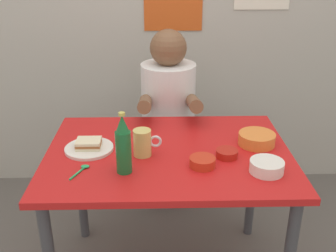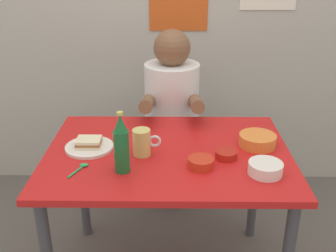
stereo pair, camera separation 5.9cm
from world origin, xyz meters
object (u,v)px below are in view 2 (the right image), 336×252
plate_orange (89,147)px  sandwich (89,142)px  stool (172,160)px  rice_bowl_white (265,168)px  dining_table (168,169)px  beer_bottle (121,145)px  person_seated (172,98)px  beer_mug (142,142)px

plate_orange → sandwich: size_ratio=2.00×
stool → rice_bowl_white: size_ratio=3.21×
dining_table → beer_bottle: bearing=-135.4°
rice_bowl_white → person_seated: bearing=115.0°
rice_bowl_white → beer_bottle: bearing=178.3°
sandwich → beer_bottle: size_ratio=0.42×
beer_bottle → sandwich: bearing=131.4°
person_seated → beer_bottle: person_seated is taller
stool → beer_mug: size_ratio=3.57×
dining_table → stool: (0.02, 0.63, -0.30)m
stool → person_seated: 0.42m
dining_table → rice_bowl_white: rice_bowl_white is taller
plate_orange → rice_bowl_white: bearing=-15.9°
stool → beer_bottle: beer_bottle is taller
plate_orange → beer_mug: size_ratio=1.75×
stool → beer_mug: (-0.13, -0.67, 0.45)m
dining_table → sandwich: (-0.36, 0.02, 0.13)m
beer_bottle → rice_bowl_white: (0.58, -0.02, -0.09)m
beer_bottle → rice_bowl_white: beer_bottle is taller
dining_table → sandwich: 0.38m
stool → person_seated: bearing=-90.0°
stool → person_seated: (0.00, -0.01, 0.42)m
dining_table → plate_orange: 0.37m
beer_bottle → stool: bearing=76.1°
person_seated → sandwich: (-0.38, -0.60, 0.01)m
dining_table → beer_mug: 0.19m
stool → beer_bottle: 0.98m
dining_table → stool: bearing=88.5°
stool → person_seated: person_seated is taller
beer_bottle → rice_bowl_white: size_ratio=1.87×
dining_table → beer_mug: (-0.11, -0.04, 0.15)m
rice_bowl_white → dining_table: bearing=153.3°
dining_table → person_seated: 0.63m
dining_table → sandwich: bearing=177.3°
dining_table → rice_bowl_white: (0.40, -0.20, 0.12)m
dining_table → rice_bowl_white: bearing=-26.7°
dining_table → person_seated: (0.02, 0.62, 0.12)m
rice_bowl_white → beer_mug: bearing=162.4°
stool → rice_bowl_white: bearing=-65.3°
plate_orange → dining_table: bearing=-2.7°
stool → rice_bowl_white: rice_bowl_white is taller
dining_table → rice_bowl_white: size_ratio=7.86×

